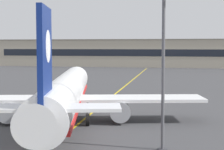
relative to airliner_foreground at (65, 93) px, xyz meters
name	(u,v)px	position (x,y,z in m)	size (l,w,h in m)	color
taxiway_centreline	(106,102)	(0.76, 16.91, -3.37)	(0.30, 180.00, 0.01)	yellow
airliner_foreground	(65,93)	(0.00, 0.00, 0.00)	(32.22, 40.96, 11.65)	white
apron_lamp_post	(163,68)	(11.86, -9.29, 3.54)	(2.24, 0.90, 13.22)	#515156
safety_cone_by_nose_gear	(110,101)	(1.59, 16.64, -3.11)	(0.44, 0.44, 0.55)	orange
terminal_building	(144,53)	(-6.70, 119.19, 2.40)	(127.35, 12.40, 11.52)	#B2A893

